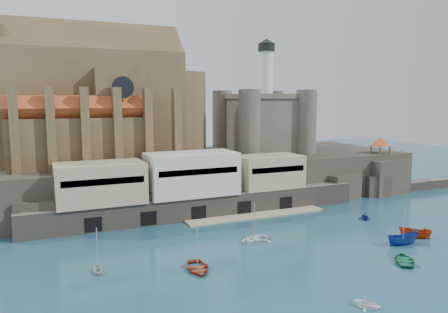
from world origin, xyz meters
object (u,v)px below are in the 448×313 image
at_px(pavilion, 381,143).
at_px(boat_0, 198,270).
at_px(boat_2, 403,245).
at_px(church, 103,106).
at_px(boat_1, 366,307).
at_px(castle_keep, 263,120).

height_order(pavilion, boat_0, pavilion).
bearing_deg(boat_0, boat_2, 1.40).
relative_size(church, boat_0, 7.66).
xyz_separation_m(pavilion, boat_1, (-47.20, -48.00, -12.73)).
xyz_separation_m(castle_keep, boat_2, (-0.54, -48.56, -18.31)).
relative_size(church, pavilion, 7.34).
distance_m(castle_keep, pavilion, 30.50).
bearing_deg(boat_0, boat_1, -45.26).
relative_size(pavilion, boat_0, 1.04).
height_order(pavilion, boat_1, pavilion).
distance_m(church, boat_1, 70.18).
height_order(boat_0, boat_1, boat_0).
distance_m(pavilion, boat_2, 44.54).
xyz_separation_m(church, boat_1, (18.93, -63.85, -22.13)).
bearing_deg(pavilion, boat_2, -128.32).
distance_m(church, castle_keep, 40.39).
xyz_separation_m(boat_1, boat_2, (20.73, 14.51, 0.00)).
xyz_separation_m(church, boat_2, (39.66, -49.34, -22.13)).
height_order(boat_0, boat_2, boat_0).
bearing_deg(boat_2, boat_1, 131.29).
height_order(castle_keep, boat_1, castle_keep).
bearing_deg(castle_keep, boat_0, -128.03).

